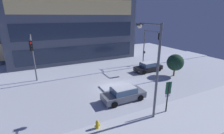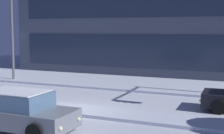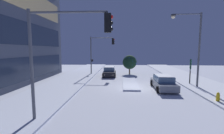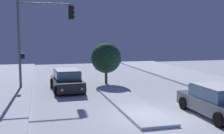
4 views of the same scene
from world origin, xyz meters
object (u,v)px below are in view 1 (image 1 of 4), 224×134
Objects in this scene: car_near at (124,94)px; decorated_tree_median at (175,63)px; traffic_light_corner_far_left at (32,52)px; fire_hydrant at (97,125)px; traffic_light_corner_far_right at (150,42)px; street_lamp_arched at (152,58)px; parking_info_sign at (168,93)px; car_far at (148,67)px.

decorated_tree_median is at bearing 16.28° from car_near.
fire_hydrant is at bearing 19.79° from traffic_light_corner_far_left.
street_lamp_arched is (-8.79, -11.16, 0.92)m from traffic_light_corner_far_right.
parking_info_sign is (6.53, -0.60, 1.56)m from fire_hydrant.
car_near is at bearing -163.78° from decorated_tree_median.
car_near is 5.54m from street_lamp_arched.
decorated_tree_median is at bearing -40.51° from parking_info_sign.
street_lamp_arched reaches higher than traffic_light_corner_far_left.
traffic_light_corner_far_right is at bearing 99.00° from decorated_tree_median.
parking_info_sign is (-5.93, -10.16, 1.26)m from car_far.
traffic_light_corner_far_right is 2.07× the size of parking_info_sign.
car_far is at bearing 37.49° from fire_hydrant.
car_near is 13.08m from traffic_light_corner_far_right.
traffic_light_corner_far_left reaches higher than car_far.
decorated_tree_median reaches higher than car_far.
street_lamp_arched reaches higher than parking_info_sign.
car_far is 12.88m from street_lamp_arched.
decorated_tree_median is (2.13, -3.37, 1.34)m from car_far.
traffic_light_corner_far_left is at bearing 51.58° from parking_info_sign.
traffic_light_corner_far_right is 0.79× the size of street_lamp_arched.
parking_info_sign is (1.54, -0.70, -3.29)m from street_lamp_arched.
street_lamp_arched is 6.96m from fire_hydrant.
car_near is 0.99× the size of car_far.
fire_hydrant is at bearing 92.96° from street_lamp_arched.
traffic_light_corner_far_right is 14.10m from parking_info_sign.
traffic_light_corner_far_left is 17.71m from traffic_light_corner_far_right.
car_far is at bearing 37.74° from car_near.
car_far is 0.75× the size of traffic_light_corner_far_left.
street_lamp_arched is at bearing -38.23° from traffic_light_corner_far_right.
parking_info_sign reaches higher than car_far.
car_far is (8.29, 6.40, -0.00)m from car_near.
decorated_tree_median reaches higher than car_near.
parking_info_sign is 0.94× the size of decorated_tree_median.
decorated_tree_median is at bearing 22.98° from fire_hydrant.
car_near is 1.45× the size of decorated_tree_median.
decorated_tree_median reaches higher than fire_hydrant.
fire_hydrant is 0.26× the size of decorated_tree_median.
street_lamp_arched reaches higher than decorated_tree_median.
street_lamp_arched is at bearing 1.13° from fire_hydrant.
street_lamp_arched is 2.63× the size of parking_info_sign.
car_far is at bearing 122.27° from decorated_tree_median.
street_lamp_arched is (-7.47, -9.45, 4.55)m from car_far.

